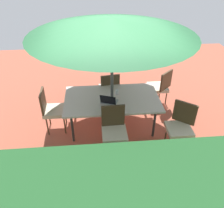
{
  "coord_description": "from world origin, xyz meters",
  "views": [
    {
      "loc": [
        0.36,
        4.03,
        3.35
      ],
      "look_at": [
        0.0,
        0.0,
        0.59
      ],
      "focal_mm": 36.92,
      "sensor_mm": 36.0,
      "label": 1
    }
  ],
  "objects_px": {
    "cup": "(117,92)",
    "laptop": "(109,101)",
    "dining_table": "(112,100)",
    "chair_northwest": "(180,125)",
    "chair_north": "(114,129)",
    "patio_umbrella": "(112,26)",
    "chair_south": "(109,88)",
    "chair_east": "(52,108)",
    "chair_southwest": "(160,86)"
  },
  "relations": [
    {
      "from": "chair_east",
      "to": "cup",
      "type": "height_order",
      "value": "chair_east"
    },
    {
      "from": "chair_south",
      "to": "chair_north",
      "type": "bearing_deg",
      "value": 81.5
    },
    {
      "from": "dining_table",
      "to": "cup",
      "type": "bearing_deg",
      "value": -126.3
    },
    {
      "from": "patio_umbrella",
      "to": "chair_northwest",
      "type": "relative_size",
      "value": 3.08
    },
    {
      "from": "chair_south",
      "to": "dining_table",
      "type": "bearing_deg",
      "value": 82.98
    },
    {
      "from": "cup",
      "to": "patio_umbrella",
      "type": "bearing_deg",
      "value": 53.7
    },
    {
      "from": "chair_southwest",
      "to": "cup",
      "type": "xyz_separation_m",
      "value": [
        1.12,
        0.57,
        0.24
      ]
    },
    {
      "from": "chair_east",
      "to": "cup",
      "type": "distance_m",
      "value": 1.42
    },
    {
      "from": "patio_umbrella",
      "to": "chair_southwest",
      "type": "height_order",
      "value": "patio_umbrella"
    },
    {
      "from": "chair_north",
      "to": "chair_east",
      "type": "height_order",
      "value": "same"
    },
    {
      "from": "chair_southwest",
      "to": "chair_northwest",
      "type": "height_order",
      "value": "same"
    },
    {
      "from": "laptop",
      "to": "chair_east",
      "type": "bearing_deg",
      "value": 12.49
    },
    {
      "from": "patio_umbrella",
      "to": "chair_south",
      "type": "bearing_deg",
      "value": -89.36
    },
    {
      "from": "chair_northwest",
      "to": "laptop",
      "type": "height_order",
      "value": "chair_northwest"
    },
    {
      "from": "chair_east",
      "to": "patio_umbrella",
      "type": "bearing_deg",
      "value": -92.24
    },
    {
      "from": "patio_umbrella",
      "to": "cup",
      "type": "xyz_separation_m",
      "value": [
        -0.12,
        -0.17,
        -1.43
      ]
    },
    {
      "from": "patio_umbrella",
      "to": "chair_east",
      "type": "xyz_separation_m",
      "value": [
        1.27,
        -0.0,
        -1.67
      ]
    },
    {
      "from": "patio_umbrella",
      "to": "chair_north",
      "type": "xyz_separation_m",
      "value": [
        0.03,
        0.77,
        -1.67
      ]
    },
    {
      "from": "patio_umbrella",
      "to": "chair_northwest",
      "type": "xyz_separation_m",
      "value": [
        -1.24,
        0.77,
        -1.67
      ]
    },
    {
      "from": "patio_umbrella",
      "to": "chair_south",
      "type": "xyz_separation_m",
      "value": [
        0.01,
        -0.72,
        -1.67
      ]
    },
    {
      "from": "chair_southwest",
      "to": "chair_north",
      "type": "bearing_deg",
      "value": 8.2
    },
    {
      "from": "patio_umbrella",
      "to": "chair_north",
      "type": "bearing_deg",
      "value": 87.77
    },
    {
      "from": "chair_east",
      "to": "chair_south",
      "type": "bearing_deg",
      "value": -62.41
    },
    {
      "from": "chair_east",
      "to": "laptop",
      "type": "bearing_deg",
      "value": -100.35
    },
    {
      "from": "chair_north",
      "to": "chair_northwest",
      "type": "relative_size",
      "value": 1.0
    },
    {
      "from": "dining_table",
      "to": "patio_umbrella",
      "type": "distance_m",
      "value": 1.53
    },
    {
      "from": "chair_north",
      "to": "chair_southwest",
      "type": "bearing_deg",
      "value": 47.73
    },
    {
      "from": "dining_table",
      "to": "chair_north",
      "type": "height_order",
      "value": "chair_north"
    },
    {
      "from": "laptop",
      "to": "cup",
      "type": "relative_size",
      "value": 3.93
    },
    {
      "from": "chair_east",
      "to": "chair_north",
      "type": "bearing_deg",
      "value": -123.87
    },
    {
      "from": "chair_northwest",
      "to": "cup",
      "type": "distance_m",
      "value": 1.48
    },
    {
      "from": "chair_northwest",
      "to": "chair_south",
      "type": "height_order",
      "value": "same"
    },
    {
      "from": "dining_table",
      "to": "chair_east",
      "type": "xyz_separation_m",
      "value": [
        1.27,
        -0.0,
        -0.14
      ]
    },
    {
      "from": "patio_umbrella",
      "to": "chair_southwest",
      "type": "xyz_separation_m",
      "value": [
        -1.24,
        -0.74,
        -1.67
      ]
    },
    {
      "from": "chair_northwest",
      "to": "cup",
      "type": "bearing_deg",
      "value": 177.65
    },
    {
      "from": "chair_northwest",
      "to": "chair_south",
      "type": "distance_m",
      "value": 1.95
    },
    {
      "from": "cup",
      "to": "chair_north",
      "type": "bearing_deg",
      "value": 80.78
    },
    {
      "from": "chair_north",
      "to": "cup",
      "type": "relative_size",
      "value": 9.97
    },
    {
      "from": "dining_table",
      "to": "cup",
      "type": "relative_size",
      "value": 20.11
    },
    {
      "from": "dining_table",
      "to": "chair_east",
      "type": "height_order",
      "value": "chair_east"
    },
    {
      "from": "dining_table",
      "to": "chair_northwest",
      "type": "distance_m",
      "value": 1.47
    },
    {
      "from": "cup",
      "to": "laptop",
      "type": "bearing_deg",
      "value": 59.23
    },
    {
      "from": "chair_east",
      "to": "cup",
      "type": "xyz_separation_m",
      "value": [
        -1.4,
        -0.16,
        0.24
      ]
    },
    {
      "from": "patio_umbrella",
      "to": "chair_north",
      "type": "height_order",
      "value": "patio_umbrella"
    },
    {
      "from": "chair_north",
      "to": "chair_south",
      "type": "xyz_separation_m",
      "value": [
        -0.02,
        -1.49,
        0.0
      ]
    },
    {
      "from": "chair_northwest",
      "to": "cup",
      "type": "height_order",
      "value": "chair_northwest"
    },
    {
      "from": "chair_southwest",
      "to": "laptop",
      "type": "relative_size",
      "value": 2.54
    },
    {
      "from": "patio_umbrella",
      "to": "chair_south",
      "type": "distance_m",
      "value": 1.82
    },
    {
      "from": "patio_umbrella",
      "to": "chair_east",
      "type": "height_order",
      "value": "patio_umbrella"
    },
    {
      "from": "chair_north",
      "to": "laptop",
      "type": "height_order",
      "value": "chair_north"
    }
  ]
}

